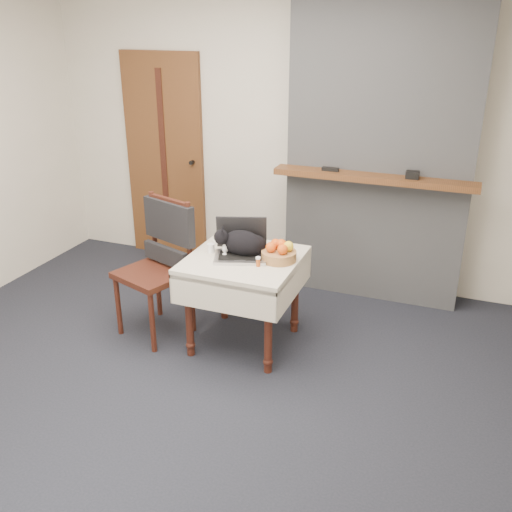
{
  "coord_description": "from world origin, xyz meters",
  "views": [
    {
      "loc": [
        1.63,
        -2.84,
        2.29
      ],
      "look_at": [
        0.31,
        0.56,
        0.75
      ],
      "focal_mm": 40.0,
      "sensor_mm": 36.0,
      "label": 1
    }
  ],
  "objects_px": {
    "side_table": "(244,272)",
    "pill_bottle": "(258,261)",
    "cream_jar": "(211,248)",
    "chair": "(163,248)",
    "door": "(165,159)",
    "cat": "(244,244)",
    "laptop": "(241,247)",
    "fruit_basket": "(279,253)"
  },
  "relations": [
    {
      "from": "pill_bottle",
      "to": "chair",
      "type": "distance_m",
      "value": 0.82
    },
    {
      "from": "door",
      "to": "pill_bottle",
      "type": "relative_size",
      "value": 29.38
    },
    {
      "from": "cat",
      "to": "chair",
      "type": "distance_m",
      "value": 0.66
    },
    {
      "from": "side_table",
      "to": "cat",
      "type": "distance_m",
      "value": 0.21
    },
    {
      "from": "door",
      "to": "cream_jar",
      "type": "distance_m",
      "value": 1.78
    },
    {
      "from": "cream_jar",
      "to": "fruit_basket",
      "type": "bearing_deg",
      "value": 4.21
    },
    {
      "from": "cat",
      "to": "pill_bottle",
      "type": "xyz_separation_m",
      "value": [
        0.16,
        -0.14,
        -0.06
      ]
    },
    {
      "from": "laptop",
      "to": "fruit_basket",
      "type": "height_order",
      "value": "laptop"
    },
    {
      "from": "side_table",
      "to": "pill_bottle",
      "type": "height_order",
      "value": "pill_bottle"
    },
    {
      "from": "laptop",
      "to": "cat",
      "type": "xyz_separation_m",
      "value": [
        0.02,
        0.0,
        0.03
      ]
    },
    {
      "from": "door",
      "to": "fruit_basket",
      "type": "distance_m",
      "value": 2.12
    },
    {
      "from": "pill_bottle",
      "to": "laptop",
      "type": "bearing_deg",
      "value": 143.67
    },
    {
      "from": "door",
      "to": "cream_jar",
      "type": "relative_size",
      "value": 31.35
    },
    {
      "from": "side_table",
      "to": "pill_bottle",
      "type": "relative_size",
      "value": 11.46
    },
    {
      "from": "side_table",
      "to": "pill_bottle",
      "type": "distance_m",
      "value": 0.24
    },
    {
      "from": "pill_bottle",
      "to": "chair",
      "type": "relative_size",
      "value": 0.06
    },
    {
      "from": "cream_jar",
      "to": "pill_bottle",
      "type": "height_order",
      "value": "pill_bottle"
    },
    {
      "from": "cream_jar",
      "to": "pill_bottle",
      "type": "distance_m",
      "value": 0.43
    },
    {
      "from": "chair",
      "to": "door",
      "type": "bearing_deg",
      "value": 137.36
    },
    {
      "from": "chair",
      "to": "cream_jar",
      "type": "bearing_deg",
      "value": 20.62
    },
    {
      "from": "door",
      "to": "laptop",
      "type": "height_order",
      "value": "door"
    },
    {
      "from": "laptop",
      "to": "cream_jar",
      "type": "relative_size",
      "value": 6.99
    },
    {
      "from": "door",
      "to": "cream_jar",
      "type": "xyz_separation_m",
      "value": [
        1.13,
        -1.35,
        -0.27
      ]
    },
    {
      "from": "cream_jar",
      "to": "fruit_basket",
      "type": "xyz_separation_m",
      "value": [
        0.51,
        0.04,
        0.02
      ]
    },
    {
      "from": "laptop",
      "to": "cream_jar",
      "type": "height_order",
      "value": "laptop"
    },
    {
      "from": "laptop",
      "to": "pill_bottle",
      "type": "relative_size",
      "value": 6.55
    },
    {
      "from": "cream_jar",
      "to": "side_table",
      "type": "bearing_deg",
      "value": -1.91
    },
    {
      "from": "door",
      "to": "cat",
      "type": "height_order",
      "value": "door"
    },
    {
      "from": "cat",
      "to": "chair",
      "type": "bearing_deg",
      "value": 162.69
    },
    {
      "from": "cream_jar",
      "to": "cat",
      "type": "bearing_deg",
      "value": 5.4
    },
    {
      "from": "cat",
      "to": "cream_jar",
      "type": "height_order",
      "value": "cat"
    },
    {
      "from": "side_table",
      "to": "pill_bottle",
      "type": "xyz_separation_m",
      "value": [
        0.15,
        -0.1,
        0.15
      ]
    },
    {
      "from": "side_table",
      "to": "chair",
      "type": "relative_size",
      "value": 0.74
    },
    {
      "from": "door",
      "to": "side_table",
      "type": "bearing_deg",
      "value": -44.35
    },
    {
      "from": "cat",
      "to": "pill_bottle",
      "type": "height_order",
      "value": "cat"
    },
    {
      "from": "laptop",
      "to": "cream_jar",
      "type": "xyz_separation_m",
      "value": [
        -0.23,
        -0.02,
        -0.04
      ]
    },
    {
      "from": "side_table",
      "to": "cat",
      "type": "bearing_deg",
      "value": 112.51
    },
    {
      "from": "cream_jar",
      "to": "chair",
      "type": "height_order",
      "value": "chair"
    },
    {
      "from": "cream_jar",
      "to": "chair",
      "type": "xyz_separation_m",
      "value": [
        -0.4,
        -0.01,
        -0.06
      ]
    },
    {
      "from": "cat",
      "to": "pill_bottle",
      "type": "bearing_deg",
      "value": -59.96
    },
    {
      "from": "cat",
      "to": "fruit_basket",
      "type": "distance_m",
      "value": 0.27
    },
    {
      "from": "laptop",
      "to": "pill_bottle",
      "type": "distance_m",
      "value": 0.23
    }
  ]
}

